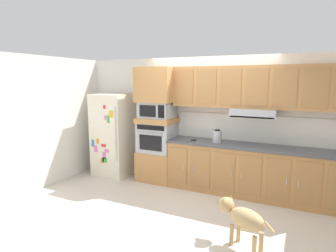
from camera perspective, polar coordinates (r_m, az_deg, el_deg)
ground_plane at (r=5.03m, az=4.11°, el=-14.87°), size 9.60×9.60×0.00m
back_kitchen_wall at (r=5.70m, az=8.38°, el=1.01°), size 6.20×0.12×2.50m
side_panel_left at (r=6.25m, az=-20.36°, el=1.24°), size 0.12×7.10×2.50m
refrigerator at (r=6.31m, az=-10.86°, el=-1.69°), size 0.76×0.73×1.76m
oven_base_cabinet at (r=5.96m, az=-2.10°, el=-7.92°), size 0.74×0.62×0.60m
built_in_oven at (r=5.81m, az=-2.14°, el=-2.25°), size 0.70×0.62×0.60m
appliance_mid_shelf at (r=5.75m, az=-2.15°, el=1.17°), size 0.74×0.62×0.10m
microwave at (r=5.72m, az=-2.17°, el=3.25°), size 0.64×0.54×0.32m
appliance_upper_cabinet at (r=5.70m, az=-2.19°, el=8.26°), size 0.74×0.62×0.68m
lower_cabinet_run at (r=5.33m, az=16.61°, el=-8.79°), size 3.09×0.63×0.88m
countertop_slab at (r=5.22m, az=16.85°, el=-3.96°), size 3.13×0.64×0.04m
backsplash_panel at (r=5.44m, az=17.46°, el=-0.55°), size 3.13×0.02×0.50m
upper_cabinet_with_hood at (r=5.21m, az=17.55°, el=7.14°), size 3.09×0.48×0.88m
screwdriver at (r=5.38m, az=5.16°, el=-2.84°), size 0.16×0.17×0.03m
electric_kettle at (r=5.27m, az=9.82°, el=-2.07°), size 0.17×0.17×0.24m
dog at (r=3.77m, az=14.63°, el=-17.28°), size 0.79×0.46×0.58m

